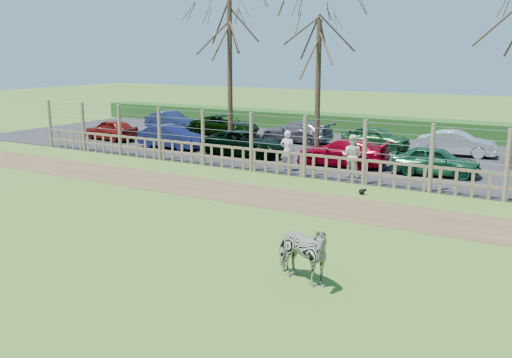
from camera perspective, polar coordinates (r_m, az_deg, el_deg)
The scene contains 21 objects.
ground at distance 16.50m, azimuth -7.47°, elevation -4.96°, with size 120.00×120.00×0.00m, color olive.
dirt_strip at distance 20.09m, azimuth 0.46°, elevation -1.68°, with size 34.00×2.80×0.01m, color brown.
asphalt at distance 28.98m, azimuth 10.49°, elevation 2.54°, with size 44.00×13.00×0.04m, color #232326.
hedge at distance 35.49m, azimuth 14.49°, elevation 5.01°, with size 46.00×2.00×1.10m, color #1E4716.
fence at distance 22.94m, azimuth 4.88°, elevation 2.10°, with size 30.16×0.16×2.50m.
tree_left at distance 29.71m, azimuth -2.66°, elevation 13.81°, with size 4.80×4.80×7.88m.
tree_mid at distance 28.40m, azimuth 6.29°, elevation 12.30°, with size 4.80×4.80×6.83m.
zebra at distance 12.49m, azimuth 4.52°, elevation -7.35°, with size 0.74×1.62×1.37m, color gray.
visitor_a at distance 24.02m, azimuth 3.16°, elevation 2.84°, with size 0.63×0.41×1.72m, color beige.
visitor_b at distance 23.08m, azimuth 9.57°, elevation 2.29°, with size 0.84×0.65×1.72m, color beige.
crow at distance 20.59m, azimuth 10.56°, elevation -1.22°, with size 0.29×0.21×0.23m.
car_0 at distance 33.82m, azimuth -14.28°, elevation 4.82°, with size 1.42×3.52×1.20m, color maroon.
car_1 at distance 30.21m, azimuth -8.49°, elevation 4.20°, with size 1.27×3.64×1.20m, color #161C50.
car_2 at distance 27.71m, azimuth -1.08°, elevation 3.60°, with size 1.99×4.32×1.20m, color black.
car_3 at distance 25.47m, azimuth 8.65°, elevation 2.67°, with size 1.68×4.13×1.20m, color maroon.
car_4 at distance 24.29m, azimuth 17.50°, elevation 1.75°, with size 1.42×3.52×1.20m, color #164F2E.
car_7 at distance 37.32m, azimuth -8.52°, elevation 5.76°, with size 1.27×3.64×1.20m, color #1A2246.
car_8 at distance 34.74m, azimuth -3.10°, elevation 5.38°, with size 1.99×4.32×1.20m, color black.
car_9 at distance 31.94m, azimuth 4.07°, elevation 4.75°, with size 1.68×4.13×1.20m, color #5B5462.
car_10 at distance 30.22m, azimuth 11.87°, elevation 4.07°, with size 1.42×3.52×1.20m, color #1D5225.
car_11 at distance 29.35m, azimuth 19.46°, elevation 3.38°, with size 1.27×3.64×1.20m, color #B2B9C1.
Camera 1 is at (9.81, -12.33, 4.91)m, focal length 40.00 mm.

